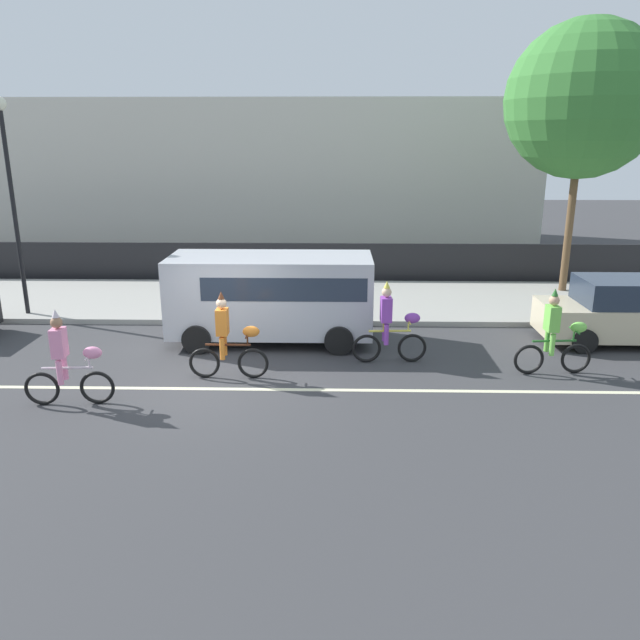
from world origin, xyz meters
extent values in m
plane|color=#38383A|center=(0.00, 0.00, 0.00)|extent=(80.00, 80.00, 0.00)
cube|color=beige|center=(0.00, -0.50, 0.00)|extent=(36.00, 0.14, 0.01)
cube|color=#9E9B93|center=(0.00, 6.50, 0.07)|extent=(60.00, 5.00, 0.15)
cube|color=black|center=(0.00, 9.40, 0.70)|extent=(40.00, 0.08, 1.40)
cube|color=beige|center=(-2.81, 18.00, 3.27)|extent=(28.00, 8.00, 6.54)
torus|color=black|center=(-2.08, -1.27, 0.33)|extent=(0.67, 0.12, 0.67)
torus|color=black|center=(-3.13, -1.35, 0.33)|extent=(0.67, 0.12, 0.67)
cylinder|color=silver|center=(-2.61, -1.31, 0.75)|extent=(0.97, 0.13, 0.05)
cylinder|color=silver|center=(-2.75, -1.32, 0.84)|extent=(0.04, 0.04, 0.18)
cylinder|color=silver|center=(-2.19, -1.28, 0.86)|extent=(0.04, 0.04, 0.23)
cylinder|color=silver|center=(-2.19, -1.28, 0.98)|extent=(0.07, 0.50, 0.03)
ellipsoid|color=pink|center=(-2.10, -1.27, 1.05)|extent=(0.37, 0.23, 0.24)
cube|color=pink|center=(-2.70, -1.32, 1.26)|extent=(0.26, 0.34, 0.56)
sphere|color=#9E7051|center=(-2.70, -1.32, 1.66)|extent=(0.22, 0.22, 0.22)
cone|color=silver|center=(-2.70, -1.32, 1.84)|extent=(0.14, 0.14, 0.16)
cylinder|color=pink|center=(-2.69, -1.46, 0.71)|extent=(0.11, 0.11, 0.48)
cylinder|color=pink|center=(-2.72, -1.18, 0.71)|extent=(0.11, 0.11, 0.48)
torus|color=black|center=(0.77, 0.14, 0.33)|extent=(0.67, 0.07, 0.67)
torus|color=black|center=(-0.28, 0.14, 0.33)|extent=(0.67, 0.07, 0.67)
cylinder|color=#4C2614|center=(0.24, 0.14, 0.75)|extent=(0.97, 0.05, 0.05)
cylinder|color=#4C2614|center=(0.09, 0.14, 0.84)|extent=(0.04, 0.04, 0.18)
cylinder|color=#4C2614|center=(0.66, 0.14, 0.86)|extent=(0.04, 0.04, 0.23)
cylinder|color=#4C2614|center=(0.66, 0.14, 0.98)|extent=(0.03, 0.50, 0.03)
ellipsoid|color=orange|center=(0.75, 0.14, 1.05)|extent=(0.36, 0.20, 0.24)
cube|color=orange|center=(0.14, 0.14, 1.26)|extent=(0.24, 0.32, 0.56)
sphere|color=beige|center=(0.14, 0.14, 1.66)|extent=(0.22, 0.22, 0.22)
cone|color=#4C2614|center=(0.14, 0.14, 1.84)|extent=(0.14, 0.14, 0.16)
cylinder|color=orange|center=(0.14, 0.00, 0.71)|extent=(0.11, 0.11, 0.48)
cylinder|color=orange|center=(0.14, 0.28, 0.71)|extent=(0.11, 0.11, 0.48)
torus|color=black|center=(4.30, 1.24, 0.33)|extent=(0.67, 0.11, 0.67)
torus|color=black|center=(3.25, 1.17, 0.33)|extent=(0.67, 0.11, 0.67)
cylinder|color=#E5D84C|center=(3.77, 1.20, 0.75)|extent=(0.97, 0.11, 0.05)
cylinder|color=#E5D84C|center=(3.62, 1.19, 0.84)|extent=(0.04, 0.04, 0.18)
cylinder|color=#E5D84C|center=(4.19, 1.23, 0.86)|extent=(0.04, 0.04, 0.23)
cylinder|color=#E5D84C|center=(4.19, 1.23, 0.98)|extent=(0.06, 0.50, 0.03)
ellipsoid|color=purple|center=(4.28, 1.23, 1.05)|extent=(0.37, 0.22, 0.24)
cube|color=purple|center=(3.67, 1.20, 1.26)|extent=(0.26, 0.33, 0.56)
sphere|color=beige|center=(3.67, 1.20, 1.66)|extent=(0.22, 0.22, 0.22)
cone|color=#E5D84C|center=(3.67, 1.20, 1.84)|extent=(0.14, 0.14, 0.16)
cylinder|color=purple|center=(3.68, 1.06, 0.71)|extent=(0.11, 0.11, 0.48)
cylinder|color=purple|center=(3.66, 1.34, 0.71)|extent=(0.11, 0.11, 0.48)
torus|color=black|center=(7.80, 0.60, 0.33)|extent=(0.67, 0.12, 0.67)
torus|color=black|center=(6.76, 0.52, 0.33)|extent=(0.67, 0.12, 0.67)
cylinder|color=#266626|center=(7.28, 0.56, 0.75)|extent=(0.97, 0.13, 0.05)
cylinder|color=#266626|center=(7.13, 0.55, 0.84)|extent=(0.04, 0.04, 0.18)
cylinder|color=#266626|center=(7.70, 0.59, 0.86)|extent=(0.04, 0.04, 0.23)
cylinder|color=#266626|center=(7.70, 0.59, 0.98)|extent=(0.07, 0.50, 0.03)
ellipsoid|color=#72CC4C|center=(7.78, 0.60, 1.05)|extent=(0.37, 0.23, 0.24)
cube|color=#72CC4C|center=(7.18, 0.55, 1.26)|extent=(0.26, 0.34, 0.56)
sphere|color=tan|center=(7.18, 0.55, 1.66)|extent=(0.22, 0.22, 0.22)
cone|color=#266626|center=(7.18, 0.55, 1.84)|extent=(0.14, 0.14, 0.16)
cylinder|color=#72CC4C|center=(7.19, 0.41, 0.71)|extent=(0.11, 0.11, 0.48)
cylinder|color=#72CC4C|center=(7.17, 0.69, 0.71)|extent=(0.11, 0.11, 0.48)
cube|color=silver|center=(0.92, 2.70, 1.23)|extent=(5.00, 2.00, 1.90)
cube|color=#283342|center=(1.32, 2.70, 1.58)|extent=(3.90, 2.02, 0.56)
cylinder|color=black|center=(2.62, 1.70, 0.35)|extent=(0.70, 0.22, 0.70)
cylinder|color=black|center=(2.62, 3.70, 0.35)|extent=(0.70, 0.22, 0.70)
cylinder|color=black|center=(-0.78, 1.70, 0.35)|extent=(0.70, 0.22, 0.70)
cylinder|color=black|center=(-0.78, 3.70, 0.35)|extent=(0.70, 0.22, 0.70)
cube|color=beige|center=(9.77, 2.79, 0.60)|extent=(4.10, 1.72, 0.80)
cube|color=#232D3D|center=(9.67, 2.79, 1.32)|extent=(2.10, 1.58, 0.64)
cylinder|color=black|center=(8.50, 1.93, 0.30)|extent=(0.60, 0.20, 0.60)
cylinder|color=black|center=(8.50, 3.65, 0.30)|extent=(0.60, 0.20, 0.60)
cylinder|color=black|center=(-6.27, 4.60, 2.90)|extent=(0.12, 0.12, 5.50)
cylinder|color=brown|center=(10.00, 7.75, 2.28)|extent=(0.24, 0.24, 4.27)
sphere|color=#387A33|center=(10.00, 7.75, 6.06)|extent=(4.70, 4.70, 4.70)
camera|label=1|loc=(2.50, -12.37, 5.00)|focal=35.00mm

